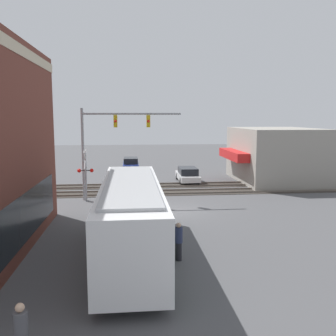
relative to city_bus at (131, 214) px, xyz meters
name	(u,v)px	position (x,y,z in m)	size (l,w,h in m)	color
ground_plane	(174,211)	(7.65, -2.80, -1.85)	(120.00, 120.00, 0.00)	#4C4C4F
shop_building	(275,155)	(18.24, -13.79, 0.70)	(9.58, 8.28, 5.10)	gray
city_bus	(131,214)	(0.00, 0.00, 0.00)	(11.70, 2.59, 3.35)	white
traffic_signal_gantry	(110,134)	(11.57, 1.45, 3.09)	(0.42, 7.33, 6.80)	gray
crossing_signal	(86,171)	(11.06, 3.27, 0.45)	(1.41, 1.18, 3.81)	gray
rail_track_near	(165,192)	(13.65, -2.80, -1.82)	(2.60, 60.00, 0.15)	#332D28
rail_track_far	(162,185)	(16.85, -2.80, -1.82)	(2.60, 60.00, 0.15)	#332D28
parked_car_white	(188,175)	(18.65, -5.40, -1.19)	(4.72, 1.82, 1.40)	silver
parked_car_blue	(131,164)	(27.63, 0.00, -1.18)	(4.90, 1.82, 1.44)	navy
pedestrian_near_bus	(179,241)	(-0.90, -2.02, -1.00)	(0.34, 0.34, 1.67)	black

